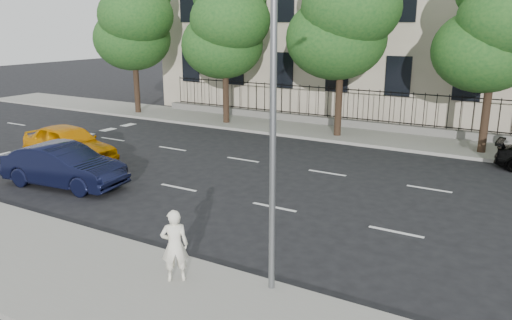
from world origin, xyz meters
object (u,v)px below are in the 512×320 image
Objects in this scene: street_light at (286,58)px; navy_sedan at (64,166)px; woman_near at (175,245)px; yellow_taxi at (69,144)px.

navy_sedan is (-10.26, 2.30, -4.36)m from street_light.
navy_sedan is at bearing -63.28° from woman_near.
yellow_taxi is 2.84× the size of woman_near.
street_light is 1.66× the size of yellow_taxi.
woman_near reaches higher than navy_sedan.
woman_near is at bearing -146.90° from street_light.
navy_sedan is at bearing -126.98° from yellow_taxi.
street_light is at bearing -109.81° from navy_sedan.
navy_sedan is at bearing 167.34° from street_light.
street_light reaches higher than woman_near.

